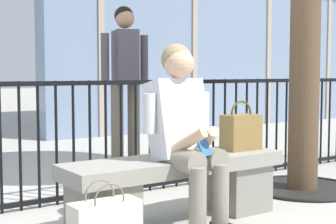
{
  "coord_description": "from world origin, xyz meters",
  "views": [
    {
      "loc": [
        -1.98,
        -2.77,
        1.02
      ],
      "look_at": [
        0.0,
        0.1,
        0.75
      ],
      "focal_mm": 54.29,
      "sensor_mm": 36.0,
      "label": 1
    }
  ],
  "objects_px": {
    "handbag_on_bench": "(241,131)",
    "bystander_at_railing": "(125,75)",
    "seated_person_with_phone": "(185,130)",
    "stone_bench": "(176,183)"
  },
  "relations": [
    {
      "from": "seated_person_with_phone",
      "to": "bystander_at_railing",
      "type": "bearing_deg",
      "value": 70.8
    },
    {
      "from": "seated_person_with_phone",
      "to": "handbag_on_bench",
      "type": "relative_size",
      "value": 3.3
    },
    {
      "from": "stone_bench",
      "to": "bystander_at_railing",
      "type": "bearing_deg",
      "value": 70.18
    },
    {
      "from": "stone_bench",
      "to": "seated_person_with_phone",
      "type": "distance_m",
      "value": 0.4
    },
    {
      "from": "seated_person_with_phone",
      "to": "handbag_on_bench",
      "type": "xyz_separation_m",
      "value": [
        0.6,
        0.12,
        -0.06
      ]
    },
    {
      "from": "handbag_on_bench",
      "to": "bystander_at_railing",
      "type": "height_order",
      "value": "bystander_at_railing"
    },
    {
      "from": "stone_bench",
      "to": "seated_person_with_phone",
      "type": "bearing_deg",
      "value": -99.88
    },
    {
      "from": "stone_bench",
      "to": "bystander_at_railing",
      "type": "distance_m",
      "value": 2.11
    },
    {
      "from": "handbag_on_bench",
      "to": "seated_person_with_phone",
      "type": "bearing_deg",
      "value": -168.86
    },
    {
      "from": "stone_bench",
      "to": "seated_person_with_phone",
      "type": "relative_size",
      "value": 1.32
    }
  ]
}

